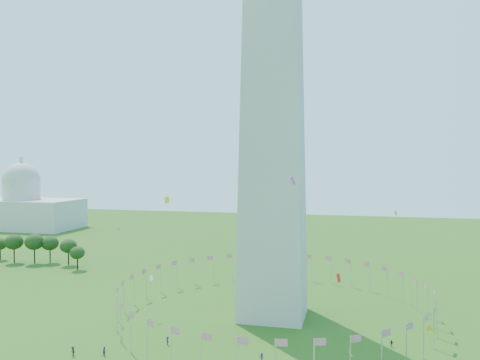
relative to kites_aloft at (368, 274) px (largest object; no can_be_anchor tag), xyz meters
name	(u,v)px	position (x,y,z in m)	size (l,w,h in m)	color
flag_ring	(273,299)	(-23.17, 30.27, -14.95)	(80.24, 80.24, 9.00)	silver
capitol_building	(22,191)	(-203.17, 160.27, 3.55)	(70.00, 35.00, 46.00)	beige
kites_aloft	(368,274)	(0.00, 0.00, 0.00)	(105.66, 64.28, 40.98)	yellow
tree_line_west	(26,250)	(-130.49, 71.24, -14.06)	(54.84, 14.98, 11.72)	#274A18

